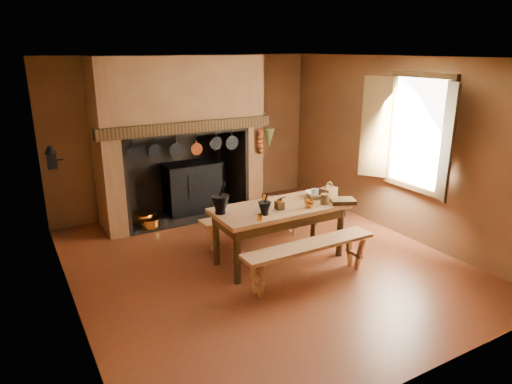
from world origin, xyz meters
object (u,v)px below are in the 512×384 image
wicker_basket (328,192)px  mixing_bowl (317,194)px  iron_range (193,187)px  bench_front (309,253)px  coffee_grinder (280,205)px  work_table (280,215)px

wicker_basket → mixing_bowl: bearing=137.9°
iron_range → mixing_bowl: bearing=-67.8°
iron_range → wicker_basket: bearing=-65.4°
bench_front → wicker_basket: bearing=40.4°
bench_front → coffee_grinder: (-0.07, 0.61, 0.49)m
bench_front → coffee_grinder: coffee_grinder is taller
work_table → mixing_bowl: 0.72m
iron_range → bench_front: bearing=-84.7°
work_table → coffee_grinder: (-0.07, -0.10, 0.19)m
work_table → mixing_bowl: (0.69, 0.07, 0.17)m
wicker_basket → coffee_grinder: bearing=168.8°
iron_range → coffee_grinder: 2.63m
work_table → wicker_basket: bearing=0.1°
coffee_grinder → mixing_bowl: 0.78m
iron_range → work_table: bearing=-83.2°
mixing_bowl → iron_range: bearing=112.2°
work_table → iron_range: bearing=96.8°
bench_front → mixing_bowl: bearing=48.6°
wicker_basket → iron_range: bearing=96.8°
work_table → coffee_grinder: size_ratio=11.17×
work_table → mixing_bowl: size_ratio=5.79×
mixing_bowl → bench_front: bearing=-131.4°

